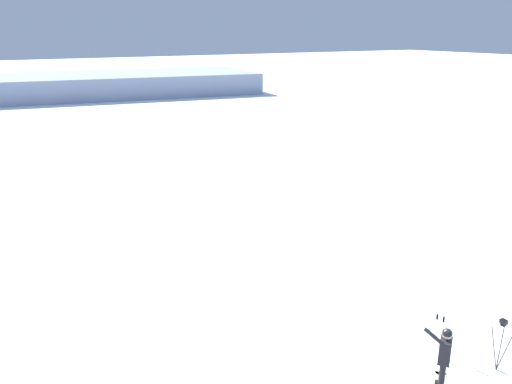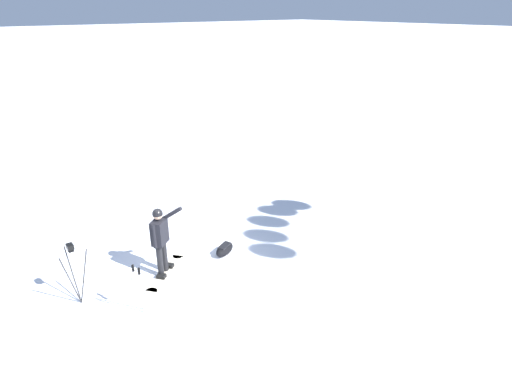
% 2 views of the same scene
% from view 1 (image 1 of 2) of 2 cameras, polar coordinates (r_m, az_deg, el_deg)
% --- Properties ---
extents(snowboarder, '(0.72, 0.55, 1.70)m').
position_cam_1_polar(snowboarder, '(13.21, 19.88, -16.29)').
color(snowboarder, black).
rests_on(snowboarder, ground_plane).
extents(camera_tripod, '(0.56, 0.44, 1.42)m').
position_cam_1_polar(camera_tripod, '(14.45, 25.28, -13.90)').
color(camera_tripod, '#262628').
rests_on(camera_tripod, ground_plane).
extents(ski_poles, '(0.33, 0.28, 1.15)m').
position_cam_1_polar(ski_poles, '(14.58, 19.38, -13.96)').
color(ski_poles, gray).
rests_on(ski_poles, ground_plane).
extents(distant_ridge, '(38.51, 19.28, 2.64)m').
position_cam_1_polar(distant_ridge, '(70.56, -15.92, 11.25)').
color(distant_ridge, '#8F9EB6').
rests_on(distant_ridge, ground_plane).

